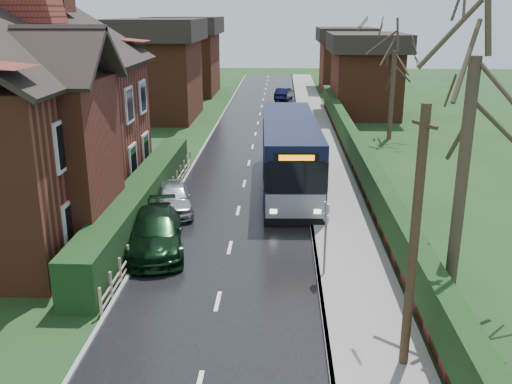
{
  "coord_description": "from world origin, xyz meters",
  "views": [
    {
      "loc": [
        1.81,
        -16.92,
        8.17
      ],
      "look_at": [
        0.9,
        3.06,
        1.8
      ],
      "focal_mm": 40.0,
      "sensor_mm": 36.0,
      "label": 1
    }
  ],
  "objects_px": {
    "telegraph_pole": "(414,243)",
    "bus": "(289,155)",
    "car_silver": "(173,197)",
    "brick_house": "(12,113)",
    "bus_stop_sign": "(326,228)",
    "car_green": "(155,232)"
  },
  "relations": [
    {
      "from": "brick_house",
      "to": "car_green",
      "type": "bearing_deg",
      "value": -26.64
    },
    {
      "from": "telegraph_pole",
      "to": "bus_stop_sign",
      "type": "bearing_deg",
      "value": 85.3
    },
    {
      "from": "brick_house",
      "to": "telegraph_pole",
      "type": "xyz_separation_m",
      "value": [
        13.53,
        -9.78,
        -1.16
      ]
    },
    {
      "from": "brick_house",
      "to": "bus_stop_sign",
      "type": "relative_size",
      "value": 5.7
    },
    {
      "from": "bus_stop_sign",
      "to": "telegraph_pole",
      "type": "height_order",
      "value": "telegraph_pole"
    },
    {
      "from": "car_silver",
      "to": "bus_stop_sign",
      "type": "xyz_separation_m",
      "value": [
        5.99,
        -6.04,
        1.06
      ]
    },
    {
      "from": "telegraph_pole",
      "to": "bus",
      "type": "bearing_deg",
      "value": 77.35
    },
    {
      "from": "bus",
      "to": "car_silver",
      "type": "relative_size",
      "value": 2.96
    },
    {
      "from": "brick_house",
      "to": "bus_stop_sign",
      "type": "xyz_separation_m",
      "value": [
        11.97,
        -4.98,
        -2.69
      ]
    },
    {
      "from": "car_silver",
      "to": "car_green",
      "type": "bearing_deg",
      "value": -102.9
    },
    {
      "from": "brick_house",
      "to": "car_silver",
      "type": "distance_m",
      "value": 7.13
    },
    {
      "from": "bus",
      "to": "car_silver",
      "type": "xyz_separation_m",
      "value": [
        -4.96,
        -3.67,
        -1.01
      ]
    },
    {
      "from": "telegraph_pole",
      "to": "car_green",
      "type": "bearing_deg",
      "value": 115.1
    },
    {
      "from": "car_silver",
      "to": "bus",
      "type": "bearing_deg",
      "value": 21.86
    },
    {
      "from": "brick_house",
      "to": "car_silver",
      "type": "bearing_deg",
      "value": 10.0
    },
    {
      "from": "car_green",
      "to": "telegraph_pole",
      "type": "bearing_deg",
      "value": -53.91
    },
    {
      "from": "car_silver",
      "to": "car_green",
      "type": "distance_m",
      "value": 4.12
    },
    {
      "from": "car_silver",
      "to": "bus_stop_sign",
      "type": "height_order",
      "value": "bus_stop_sign"
    },
    {
      "from": "bus",
      "to": "telegraph_pole",
      "type": "relative_size",
      "value": 1.72
    },
    {
      "from": "brick_house",
      "to": "bus",
      "type": "xyz_separation_m",
      "value": [
        10.94,
        4.72,
        -2.74
      ]
    },
    {
      "from": "bus",
      "to": "telegraph_pole",
      "type": "distance_m",
      "value": 14.81
    },
    {
      "from": "bus",
      "to": "car_green",
      "type": "distance_m",
      "value": 9.21
    }
  ]
}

